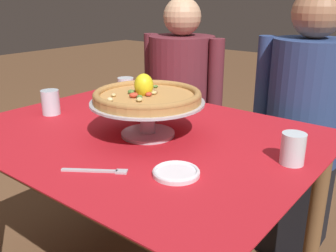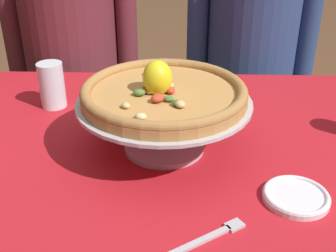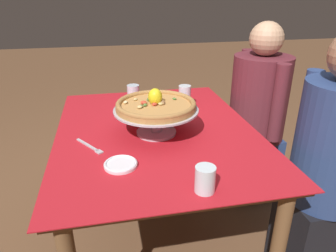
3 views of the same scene
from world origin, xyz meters
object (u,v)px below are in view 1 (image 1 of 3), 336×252
Objects in this scene: water_glass_back_left at (126,94)px; diner_left at (181,109)px; pizza_stand at (148,112)px; side_plate at (176,172)px; pizza at (147,95)px; diner_right at (302,133)px; dinner_fork at (98,171)px; water_glass_side_left at (51,104)px; water_glass_side_right at (293,151)px.

water_glass_back_left is 0.11× the size of diner_left.
side_plate is (0.27, -0.19, -0.08)m from pizza_stand.
diner_left is at bearing 125.78° from side_plate.
diner_right reaches higher than pizza.
dinner_fork is 1.16m from diner_left.
diner_right is (0.79, 0.80, -0.18)m from water_glass_side_left.
side_plate is at bearing -34.91° from pizza_stand.
dinner_fork is (0.57, -0.25, -0.04)m from water_glass_side_left.
water_glass_side_left is at bearing 156.54° from dinner_fork.
water_glass_side_right is at bearing -9.61° from water_glass_back_left.
pizza reaches higher than side_plate.
dinner_fork is (-0.40, -0.39, -0.04)m from water_glass_side_right.
diner_right reaches higher than dinner_fork.
diner_right reaches higher than diner_left.
dinner_fork is 0.13× the size of diner_right.
pizza is 0.40m from water_glass_back_left.
pizza_stand is 0.39m from water_glass_back_left.
pizza_stand is at bearing 26.00° from pizza.
water_glass_side_right reaches higher than dinner_fork.
pizza is 0.30× the size of diner_right.
water_glass_side_left is 0.08× the size of diner_right.
diner_left is 0.70m from diner_right.
water_glass_back_left reaches higher than water_glass_side_left.
diner_left reaches higher than pizza.
pizza_stand is 1.07× the size of pizza.
water_glass_back_left is (-0.81, 0.14, 0.01)m from water_glass_side_right.
diner_right reaches higher than water_glass_side_left.
diner_left is (-0.40, 0.73, -0.23)m from pizza_stand.
diner_right is at bearing 105.84° from water_glass_side_right.
pizza_stand is 0.34m from side_plate.
side_plate is 0.79× the size of dinner_fork.
pizza_stand is 0.50m from water_glass_side_right.
water_glass_side_left is at bearing -172.87° from pizza.
diner_left reaches higher than water_glass_side_right.
dinner_fork is at bearing -146.79° from side_plate.
water_glass_side_right is 0.08× the size of diner_left.
water_glass_side_left is at bearing 170.44° from side_plate.
water_glass_side_right is at bearing -36.30° from diner_left.
side_plate is at bearing -54.22° from diner_left.
water_glass_side_right is at bearing 50.99° from side_plate.
dinner_fork is 0.14× the size of diner_left.
diner_left reaches higher than water_glass_back_left.
pizza is 3.94× the size of water_glass_side_right.
pizza_stand is 0.32× the size of diner_right.
side_plate is 1.15m from diner_left.
diner_right is at bearing 39.31° from water_glass_back_left.
diner_right reaches higher than water_glass_side_right.
dinner_fork is 1.08m from diner_right.
diner_right is (0.22, 1.04, -0.14)m from dinner_fork.
diner_right is (0.30, 0.74, -0.22)m from pizza_stand.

